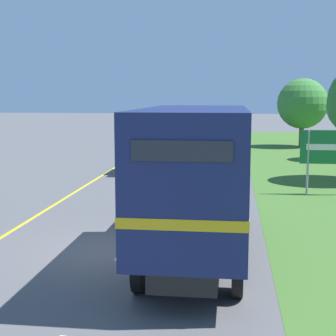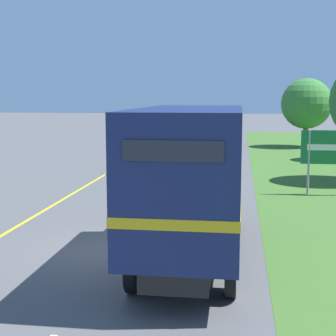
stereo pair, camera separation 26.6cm
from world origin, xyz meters
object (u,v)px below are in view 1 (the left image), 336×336
object	(u,v)px
lead_car_white	(145,154)
lead_car_blue_ahead	(220,133)
roadside_tree_far	(303,104)
horse_trailer_truck	(197,176)
highway_sign	(329,149)

from	to	relation	value
lead_car_white	lead_car_blue_ahead	distance (m)	16.19
lead_car_blue_ahead	roadside_tree_far	world-z (taller)	roadside_tree_far
lead_car_blue_ahead	roadside_tree_far	distance (m)	6.90
lead_car_white	roadside_tree_far	world-z (taller)	roadside_tree_far
horse_trailer_truck	lead_car_white	bearing A→B (deg)	104.79
lead_car_blue_ahead	lead_car_white	bearing A→B (deg)	-102.63
lead_car_blue_ahead	roadside_tree_far	bearing A→B (deg)	-10.47
lead_car_white	horse_trailer_truck	bearing A→B (deg)	-75.21
highway_sign	roadside_tree_far	size ratio (longest dim) A/B	0.56
lead_car_white	highway_sign	distance (m)	9.92
highway_sign	lead_car_blue_ahead	bearing A→B (deg)	103.04
lead_car_blue_ahead	highway_sign	world-z (taller)	highway_sign
horse_trailer_truck	lead_car_blue_ahead	xyz separation A→B (m)	(-0.16, 29.80, -1.16)
horse_trailer_truck	highway_sign	distance (m)	9.99
highway_sign	lead_car_white	bearing A→B (deg)	148.28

